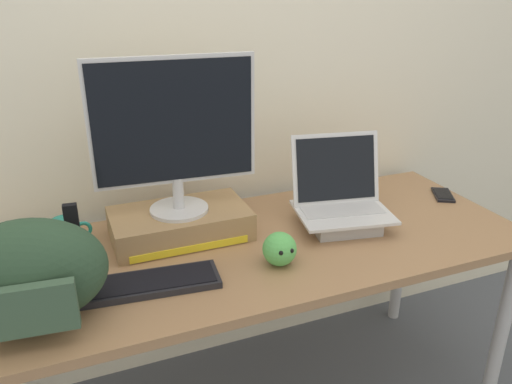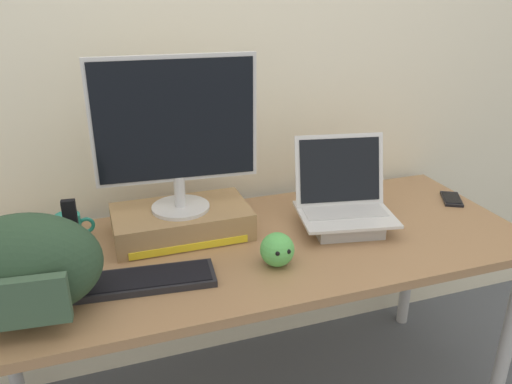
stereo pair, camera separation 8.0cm
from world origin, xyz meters
name	(u,v)px [view 2 (the right image)]	position (x,y,z in m)	size (l,w,h in m)	color
back_wall	(215,43)	(0.00, 0.46, 1.30)	(7.00, 0.10, 2.60)	silver
desk	(256,262)	(0.00, 0.00, 0.65)	(1.80, 0.71, 0.72)	#99704C
toner_box_yellow	(182,222)	(-0.21, 0.14, 0.77)	(0.45, 0.25, 0.09)	#9E7A51
desktop_monitor	(176,131)	(-0.21, 0.14, 1.08)	(0.51, 0.19, 0.50)	silver
open_laptop	(344,211)	(0.32, 0.02, 0.78)	(0.35, 0.31, 0.30)	#ADADB2
external_keyboard	(142,280)	(-0.38, -0.12, 0.73)	(0.42, 0.17, 0.02)	black
messenger_backpack	(26,267)	(-0.66, -0.17, 0.86)	(0.39, 0.29, 0.27)	#28422D
coffee_mug	(70,229)	(-0.57, 0.20, 0.77)	(0.12, 0.08, 0.10)	#1E7F70
cell_phone	(452,199)	(0.83, 0.08, 0.73)	(0.12, 0.15, 0.01)	black
plush_toy	(277,250)	(0.02, -0.15, 0.77)	(0.10, 0.10, 0.10)	#56B256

